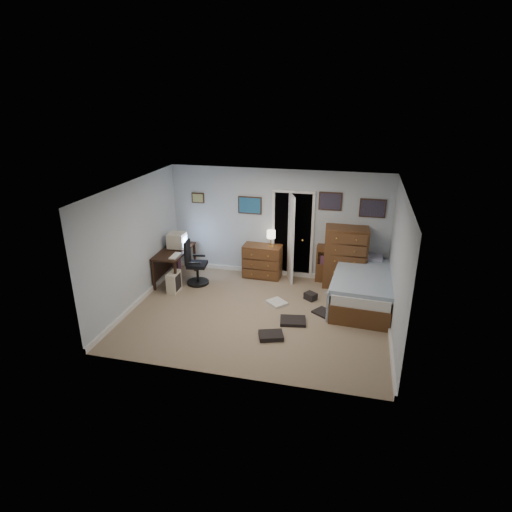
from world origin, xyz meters
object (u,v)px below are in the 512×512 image
at_px(computer_desk, 171,257).
at_px(office_chair, 195,267).
at_px(low_dresser, 262,261).
at_px(bed, 363,287).
at_px(tall_dresser, 345,257).

bearing_deg(computer_desk, office_chair, -8.06).
height_order(low_dresser, bed, low_dresser).
height_order(office_chair, bed, office_chair).
xyz_separation_m(computer_desk, office_chair, (0.59, -0.07, -0.18)).
distance_m(office_chair, tall_dresser, 3.35).
bearing_deg(office_chair, bed, -8.28).
xyz_separation_m(office_chair, low_dresser, (1.39, 0.72, -0.00)).
bearing_deg(bed, office_chair, -176.83).
height_order(office_chair, low_dresser, office_chair).
relative_size(computer_desk, tall_dresser, 0.95).
distance_m(office_chair, bed, 3.68).
bearing_deg(office_chair, tall_dresser, 4.33).
xyz_separation_m(office_chair, tall_dresser, (3.26, 0.70, 0.29)).
xyz_separation_m(computer_desk, tall_dresser, (3.85, 0.63, 0.11)).
relative_size(computer_desk, office_chair, 1.28).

